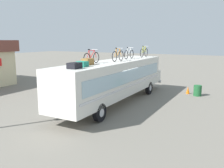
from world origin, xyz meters
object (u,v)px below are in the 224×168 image
(bus, at_px, (116,78))
(trash_bin, at_px, (198,91))
(rooftop_bicycle_2, at_px, (118,55))
(luggage_bag_3, at_px, (88,62))
(luggage_bag_2, at_px, (82,64))
(rooftop_bicycle_1, at_px, (92,57))
(luggage_bag_1, at_px, (75,66))
(rooftop_bicycle_4, at_px, (144,52))
(traffic_cone, at_px, (188,90))
(rooftop_bicycle_3, at_px, (129,54))

(bus, bearing_deg, trash_bin, -42.76)
(rooftop_bicycle_2, bearing_deg, luggage_bag_3, 172.40)
(luggage_bag_2, bearing_deg, bus, 1.64)
(luggage_bag_2, xyz_separation_m, trash_bin, (9.17, -4.54, -2.69))
(rooftop_bicycle_1, bearing_deg, rooftop_bicycle_2, -15.82)
(luggage_bag_1, distance_m, rooftop_bicycle_2, 4.86)
(rooftop_bicycle_4, height_order, traffic_cone, rooftop_bicycle_4)
(bus, distance_m, rooftop_bicycle_1, 2.92)
(rooftop_bicycle_2, bearing_deg, traffic_cone, -32.37)
(rooftop_bicycle_1, distance_m, traffic_cone, 9.48)
(trash_bin, bearing_deg, rooftop_bicycle_4, 98.11)
(rooftop_bicycle_1, xyz_separation_m, rooftop_bicycle_3, (4.55, -0.39, -0.00))
(rooftop_bicycle_4, bearing_deg, bus, 175.99)
(rooftop_bicycle_1, relative_size, rooftop_bicycle_2, 1.03)
(rooftop_bicycle_2, bearing_deg, luggage_bag_2, 178.34)
(traffic_cone, bearing_deg, bus, 145.02)
(luggage_bag_1, relative_size, rooftop_bicycle_2, 0.39)
(luggage_bag_1, xyz_separation_m, traffic_cone, (10.53, -3.53, -2.82))
(luggage_bag_2, relative_size, rooftop_bicycle_3, 0.31)
(trash_bin, bearing_deg, rooftop_bicycle_1, 145.90)
(rooftop_bicycle_3, distance_m, rooftop_bicycle_4, 2.33)
(rooftop_bicycle_4, xyz_separation_m, traffic_cone, (1.06, -3.52, -3.06))
(rooftop_bicycle_3, bearing_deg, rooftop_bicycle_4, -7.88)
(bus, bearing_deg, rooftop_bicycle_4, -4.01)
(bus, distance_m, traffic_cone, 6.85)
(rooftop_bicycle_2, height_order, traffic_cone, rooftop_bicycle_2)
(luggage_bag_1, xyz_separation_m, rooftop_bicycle_1, (2.62, 0.71, 0.22))
(rooftop_bicycle_1, relative_size, rooftop_bicycle_4, 1.00)
(traffic_cone, bearing_deg, luggage_bag_3, 155.25)
(bus, xyz_separation_m, rooftop_bicycle_4, (4.42, -0.31, 1.58))
(rooftop_bicycle_3, relative_size, trash_bin, 1.97)
(bus, relative_size, luggage_bag_2, 24.99)
(luggage_bag_1, bearing_deg, luggage_bag_3, 14.33)
(rooftop_bicycle_2, bearing_deg, bus, 48.60)
(luggage_bag_3, height_order, traffic_cone, luggage_bag_3)
(rooftop_bicycle_3, bearing_deg, luggage_bag_3, 178.28)
(luggage_bag_1, xyz_separation_m, luggage_bag_3, (1.85, 0.47, 0.03))
(bus, xyz_separation_m, traffic_cone, (5.48, -3.83, -1.48))
(rooftop_bicycle_4, xyz_separation_m, trash_bin, (0.62, -4.35, -2.94))
(luggage_bag_1, height_order, luggage_bag_2, luggage_bag_1)
(trash_bin, bearing_deg, traffic_cone, 62.02)
(rooftop_bicycle_2, distance_m, trash_bin, 7.46)
(luggage_bag_2, xyz_separation_m, rooftop_bicycle_2, (3.93, -0.11, 0.24))
(luggage_bag_1, distance_m, rooftop_bicycle_3, 7.18)
(luggage_bag_1, height_order, rooftop_bicycle_3, rooftop_bicycle_3)
(bus, distance_m, rooftop_bicycle_4, 4.70)
(bus, xyz_separation_m, rooftop_bicycle_1, (-2.44, 0.40, 1.55))
(bus, distance_m, luggage_bag_1, 5.24)
(traffic_cone, bearing_deg, rooftop_bicycle_2, 147.63)
(rooftop_bicycle_1, bearing_deg, luggage_bag_3, -163.12)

